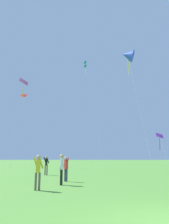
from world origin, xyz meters
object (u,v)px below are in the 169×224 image
kite_purple_streamer (159,138)px  person_with_spool (65,166)px  kite_blue_delta (127,55)px  kite_teal_box (85,65)px  person_far_back (61,166)px  person_foreground_watcher (37,169)px  kite_red_high (23,99)px  person_child_small (46,163)px  kite_pink_low (23,86)px

kite_purple_streamer → person_with_spool: kite_purple_streamer is taller
kite_blue_delta → kite_teal_box: kite_teal_box is taller
kite_teal_box → person_far_back: 39.98m
kite_purple_streamer → kite_blue_delta: size_ratio=0.42×
person_far_back → kite_purple_streamer: bearing=63.1°
kite_teal_box → person_foreground_watcher: (-2.34, -35.48, -21.76)m
kite_red_high → person_far_back: 35.03m
kite_teal_box → person_far_back: size_ratio=14.53×
person_with_spool → person_foreground_watcher: size_ratio=0.97×
kite_purple_streamer → person_child_small: (-20.95, -30.39, -4.98)m
kite_pink_low → person_child_small: kite_pink_low is taller
person_with_spool → person_far_back: bearing=-93.3°
kite_red_high → kite_purple_streamer: size_ratio=2.03×
kite_red_high → kite_pink_low: (2.14, -7.57, 0.27)m
kite_pink_low → person_with_spool: kite_pink_low is taller
kite_red_high → kite_purple_streamer: 32.15m
kite_teal_box → person_foreground_watcher: bearing=-93.8°
kite_purple_streamer → person_with_spool: 40.49m
person_foreground_watcher → kite_pink_low: bearing=109.1°
kite_blue_delta → person_foreground_watcher: size_ratio=11.08×
kite_pink_low → person_far_back: bearing=-67.6°
kite_blue_delta → kite_pink_low: 18.50m
kite_pink_low → kite_teal_box: size_ratio=0.65×
person_far_back → person_with_spool: 1.76m
kite_pink_low → kite_teal_box: bearing=43.9°
person_child_small → kite_purple_streamer: bearing=55.4°
kite_red_high → person_with_spool: kite_red_high is taller
kite_blue_delta → kite_teal_box: bearing=110.0°
kite_purple_streamer → kite_pink_low: size_ratio=0.48×
person_child_small → kite_teal_box: bearing=82.4°
kite_blue_delta → kite_purple_streamer: bearing=61.6°
person_child_small → kite_blue_delta: bearing=44.7°
kite_blue_delta → person_far_back: size_ratio=10.68×
person_far_back → person_foreground_watcher: (-0.87, -1.95, -0.04)m
kite_pink_low → kite_teal_box: kite_teal_box is taller
kite_purple_streamer → person_far_back: bearing=-116.9°
kite_purple_streamer → kite_teal_box: (-17.41, -3.75, 16.74)m
kite_purple_streamer → kite_teal_box: size_ratio=0.31×
kite_purple_streamer → kite_pink_low: 32.72m
kite_purple_streamer → person_child_small: size_ratio=4.55×
kite_teal_box → person_with_spool: kite_teal_box is taller
kite_pink_low → kite_red_high: bearing=105.8°
person_far_back → person_foreground_watcher: size_ratio=1.04×
kite_teal_box → person_foreground_watcher: 41.68m
person_foreground_watcher → kite_purple_streamer: bearing=63.3°
person_child_small → person_foreground_watcher: bearing=-82.3°
person_child_small → kite_red_high: bearing=112.0°
person_with_spool → kite_pink_low: bearing=114.3°
kite_pink_low → person_child_small: 21.90m
kite_pink_low → person_foreground_watcher: size_ratio=9.85×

